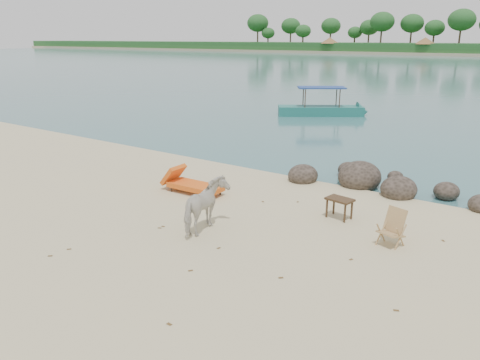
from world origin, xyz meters
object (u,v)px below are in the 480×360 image
Objects in this scene: boulders at (372,182)px; boat_near at (321,92)px; lounge_chair at (195,184)px; deck_chair at (391,230)px; cow at (206,207)px; side_table at (339,209)px.

boat_near is (-7.93, 12.63, 1.23)m from boulders.
deck_chair reaches higher than lounge_chair.
boat_near is at bearing -84.61° from cow.
lounge_chair is 0.37× the size of boat_near.
deck_chair is at bearing -93.32° from boat_near.
boat_near reaches higher than boulders.
boat_near reaches higher than lounge_chair.
boat_near reaches higher than side_table.
side_table is at bearing 5.92° from lounge_chair.
side_table is (0.26, -3.12, 0.08)m from boulders.
cow is at bearing -106.32° from boat_near.
deck_chair is (1.91, -4.02, 0.22)m from boulders.
boulders is at bearing -122.01° from cow.
deck_chair is at bearing -4.51° from lounge_chair.
deck_chair is at bearing -168.26° from cow.
side_table is 0.82× the size of deck_chair.
side_table is at bearing -143.43° from cow.
boulders is 14.97m from boat_near.
cow is 1.82× the size of deck_chair.
boulders is at bearing 39.78° from lounge_chair.
deck_chair is (4.00, 1.78, -0.22)m from cow.
boulders is 1.07× the size of boat_near.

